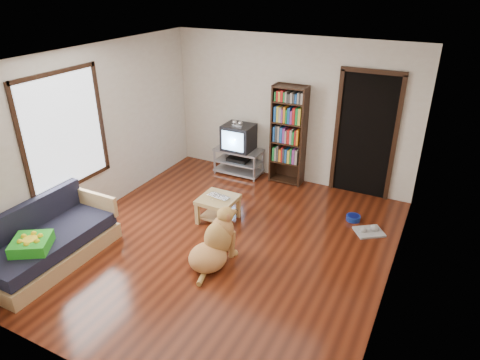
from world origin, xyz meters
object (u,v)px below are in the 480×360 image
at_px(green_cushion, 32,244).
at_px(coffee_table, 218,205).
at_px(laptop, 217,198).
at_px(grey_rag, 369,232).
at_px(crt_tv, 239,137).
at_px(dog_bowl, 353,218).
at_px(tv_stand, 239,160).
at_px(sofa, 49,244).
at_px(dog, 215,244).
at_px(bookshelf, 289,130).

distance_m(green_cushion, coffee_table, 2.64).
height_order(laptop, grey_rag, laptop).
bearing_deg(grey_rag, crt_tv, 159.46).
bearing_deg(crt_tv, coffee_table, -73.31).
bearing_deg(dog_bowl, crt_tv, 162.38).
xyz_separation_m(laptop, tv_stand, (-0.52, 1.74, -0.14)).
relative_size(grey_rag, sofa, 0.22).
distance_m(green_cushion, crt_tv, 4.07).
xyz_separation_m(laptop, crt_tv, (-0.52, 1.76, 0.33)).
height_order(grey_rag, tv_stand, tv_stand).
distance_m(crt_tv, sofa, 3.81).
relative_size(laptop, tv_stand, 0.39).
bearing_deg(tv_stand, laptop, -73.38).
xyz_separation_m(dog_bowl, dog, (-1.39, -1.93, 0.25)).
height_order(tv_stand, sofa, sofa).
bearing_deg(grey_rag, bookshelf, 148.29).
bearing_deg(dog_bowl, green_cushion, -135.43).
bearing_deg(dog_bowl, tv_stand, 162.86).
distance_m(green_cushion, bookshelf, 4.46).
height_order(dog_bowl, coffee_table, coffee_table).
height_order(bookshelf, sofa, bookshelf).
distance_m(tv_stand, dog, 2.86).
bearing_deg(grey_rag, laptop, -161.17).
bearing_deg(crt_tv, dog_bowl, -17.62).
bearing_deg(bookshelf, green_cushion, -113.99).
distance_m(grey_rag, coffee_table, 2.32).
xyz_separation_m(green_cushion, coffee_table, (1.37, 2.24, -0.21)).
bearing_deg(bookshelf, coffee_table, -103.45).
relative_size(green_cushion, crt_tv, 0.75).
bearing_deg(bookshelf, tv_stand, -174.37).
distance_m(grey_rag, bookshelf, 2.29).
relative_size(bookshelf, sofa, 1.00).
height_order(dog_bowl, sofa, sofa).
bearing_deg(bookshelf, laptop, -103.23).
distance_m(crt_tv, dog, 2.91).
bearing_deg(laptop, crt_tv, 115.82).
height_order(green_cushion, sofa, sofa).
bearing_deg(coffee_table, laptop, -90.00).
height_order(green_cushion, laptop, green_cushion).
relative_size(dog_bowl, bookshelf, 0.12).
bearing_deg(laptop, sofa, -118.87).
distance_m(laptop, dog, 1.06).
bearing_deg(crt_tv, dog, -69.24).
relative_size(laptop, crt_tv, 0.60).
relative_size(dog_bowl, grey_rag, 0.55).
bearing_deg(tv_stand, sofa, -105.02).
height_order(laptop, coffee_table, laptop).
bearing_deg(green_cushion, coffee_table, 26.01).
bearing_deg(coffee_table, bookshelf, 76.55).
xyz_separation_m(laptop, coffee_table, (-0.00, 0.03, -0.13)).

